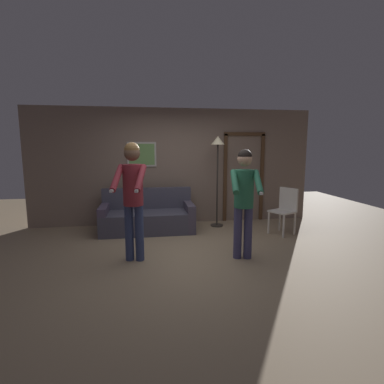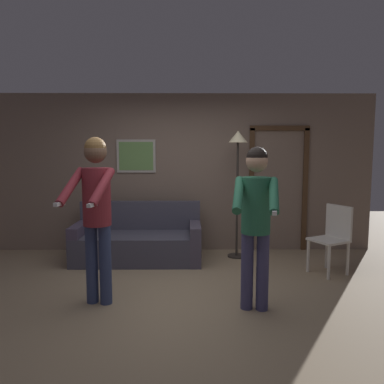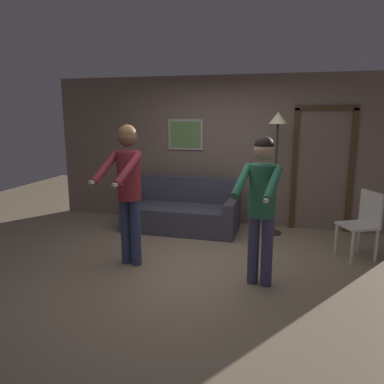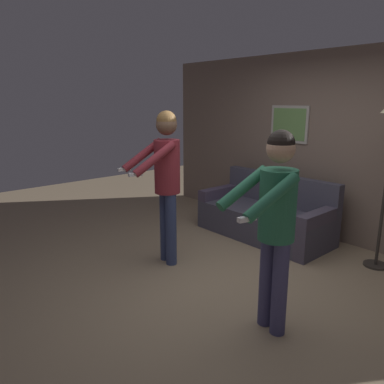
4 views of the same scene
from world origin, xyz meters
name	(u,v)px [view 4 (image 4 of 4)]	position (x,y,z in m)	size (l,w,h in m)	color
ground_plane	(228,281)	(0.00, 0.00, 0.00)	(12.00, 12.00, 0.00)	gray
back_wall_assembly	(336,147)	(0.02, 2.08, 1.30)	(6.40, 0.10, 2.60)	#7E695B
couch	(266,217)	(-0.63, 1.45, 0.28)	(1.90, 0.86, 0.87)	#434251
person_standing_left	(166,172)	(-0.85, -0.18, 1.12)	(0.52, 0.71, 1.82)	navy
person_standing_right	(275,214)	(0.83, -0.36, 1.04)	(0.52, 0.70, 1.72)	#42416C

